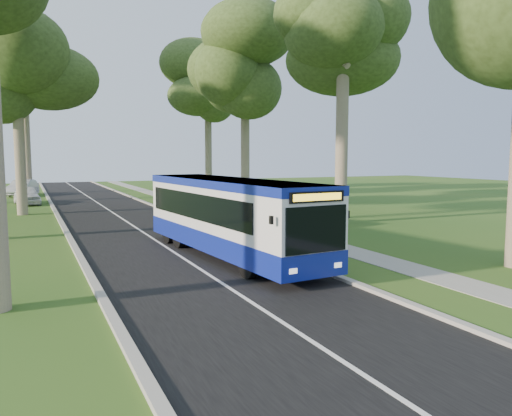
{
  "coord_description": "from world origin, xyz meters",
  "views": [
    {
      "loc": [
        -8.68,
        -17.61,
        3.8
      ],
      "look_at": [
        0.16,
        1.59,
        1.6
      ],
      "focal_mm": 35.0,
      "sensor_mm": 36.0,
      "label": 1
    }
  ],
  "objects_px": {
    "bus": "(229,217)",
    "car_silver": "(23,188)",
    "car_white": "(27,195)",
    "bus_stop_sign": "(343,231)",
    "litter_bin": "(293,234)",
    "bus_shelter": "(254,198)"
  },
  "relations": [
    {
      "from": "bus",
      "to": "bus_stop_sign",
      "type": "bearing_deg",
      "value": -69.66
    },
    {
      "from": "bus_shelter",
      "to": "litter_bin",
      "type": "height_order",
      "value": "bus_shelter"
    },
    {
      "from": "bus",
      "to": "car_silver",
      "type": "distance_m",
      "value": 35.97
    },
    {
      "from": "bus",
      "to": "litter_bin",
      "type": "relative_size",
      "value": 10.47
    },
    {
      "from": "litter_bin",
      "to": "bus_stop_sign",
      "type": "bearing_deg",
      "value": -101.79
    },
    {
      "from": "bus_stop_sign",
      "to": "car_silver",
      "type": "bearing_deg",
      "value": 109.36
    },
    {
      "from": "car_white",
      "to": "bus",
      "type": "bearing_deg",
      "value": -80.22
    },
    {
      "from": "bus_shelter",
      "to": "car_white",
      "type": "bearing_deg",
      "value": 100.64
    },
    {
      "from": "bus",
      "to": "car_white",
      "type": "height_order",
      "value": "bus"
    },
    {
      "from": "litter_bin",
      "to": "car_silver",
      "type": "height_order",
      "value": "car_silver"
    },
    {
      "from": "car_silver",
      "to": "bus",
      "type": "bearing_deg",
      "value": -59.73
    },
    {
      "from": "litter_bin",
      "to": "car_silver",
      "type": "relative_size",
      "value": 0.23
    },
    {
      "from": "bus",
      "to": "bus_stop_sign",
      "type": "distance_m",
      "value": 4.91
    },
    {
      "from": "car_white",
      "to": "car_silver",
      "type": "xyz_separation_m",
      "value": [
        -0.34,
        9.46,
        0.04
      ]
    },
    {
      "from": "bus_shelter",
      "to": "litter_bin",
      "type": "relative_size",
      "value": 2.85
    },
    {
      "from": "car_silver",
      "to": "litter_bin",
      "type": "bearing_deg",
      "value": -54.6
    },
    {
      "from": "bus_stop_sign",
      "to": "car_silver",
      "type": "height_order",
      "value": "bus_stop_sign"
    },
    {
      "from": "bus",
      "to": "bus_shelter",
      "type": "relative_size",
      "value": 3.67
    },
    {
      "from": "litter_bin",
      "to": "car_white",
      "type": "distance_m",
      "value": 27.03
    },
    {
      "from": "bus_stop_sign",
      "to": "car_silver",
      "type": "relative_size",
      "value": 0.49
    },
    {
      "from": "bus_shelter",
      "to": "car_silver",
      "type": "height_order",
      "value": "bus_shelter"
    },
    {
      "from": "bus",
      "to": "car_silver",
      "type": "relative_size",
      "value": 2.39
    }
  ]
}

